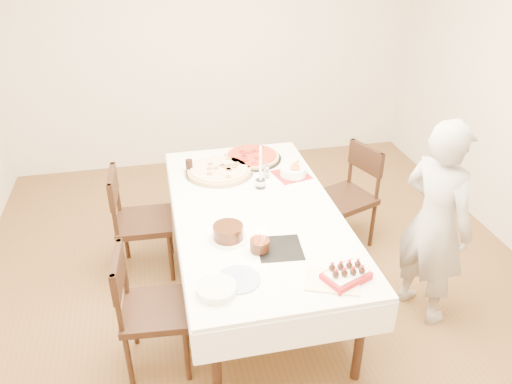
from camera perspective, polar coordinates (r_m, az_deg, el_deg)
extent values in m
plane|color=brown|center=(3.94, 1.02, -11.74)|extent=(5.00, 5.00, 0.00)
cube|color=beige|center=(5.56, -5.03, 16.53)|extent=(4.50, 0.04, 2.70)
cube|color=white|center=(3.75, 0.00, -6.88)|extent=(1.67, 2.37, 0.75)
imported|color=#A39E9A|center=(3.59, 19.79, -3.40)|extent=(0.54, 0.64, 1.51)
cylinder|color=beige|center=(4.02, -4.23, 2.45)|extent=(0.58, 0.58, 0.04)
cylinder|color=red|center=(4.24, -0.44, 4.05)|extent=(0.57, 0.57, 0.04)
cube|color=#B21E1E|center=(4.00, 4.06, 1.95)|extent=(0.31, 0.31, 0.01)
cylinder|color=white|center=(3.97, 4.26, 2.41)|extent=(0.28, 0.28, 0.07)
cylinder|color=white|center=(3.73, 0.52, 2.90)|extent=(0.10, 0.10, 0.36)
cylinder|color=black|center=(4.05, -7.64, 2.97)|extent=(0.06, 0.06, 0.11)
cylinder|color=#32190C|center=(3.21, -3.20, -4.64)|extent=(0.26, 0.26, 0.10)
cube|color=black|center=(3.15, 2.75, -6.47)|extent=(0.30, 0.30, 0.01)
cylinder|color=#33180D|center=(3.09, 0.43, -5.54)|extent=(0.14, 0.14, 0.13)
cube|color=beige|center=(2.93, 8.69, -10.16)|extent=(0.36, 0.31, 0.03)
cylinder|color=white|center=(2.82, -4.52, -10.98)|extent=(0.23, 0.23, 0.05)
cylinder|color=white|center=(2.91, -2.02, -9.94)|extent=(0.33, 0.33, 0.01)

